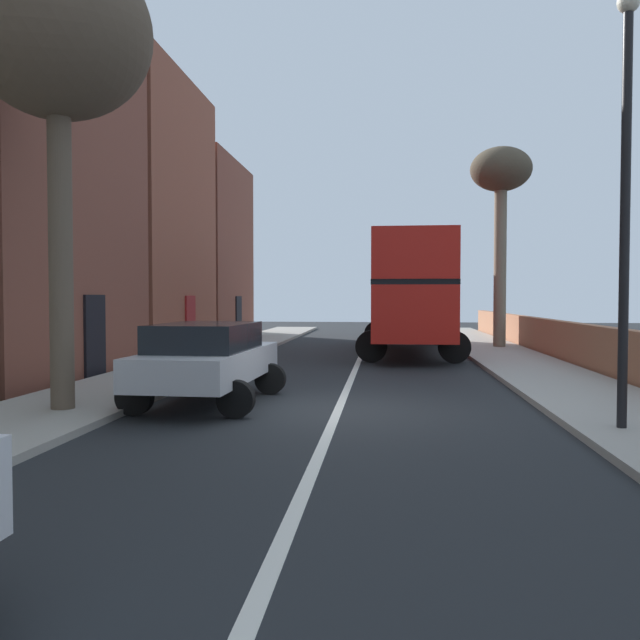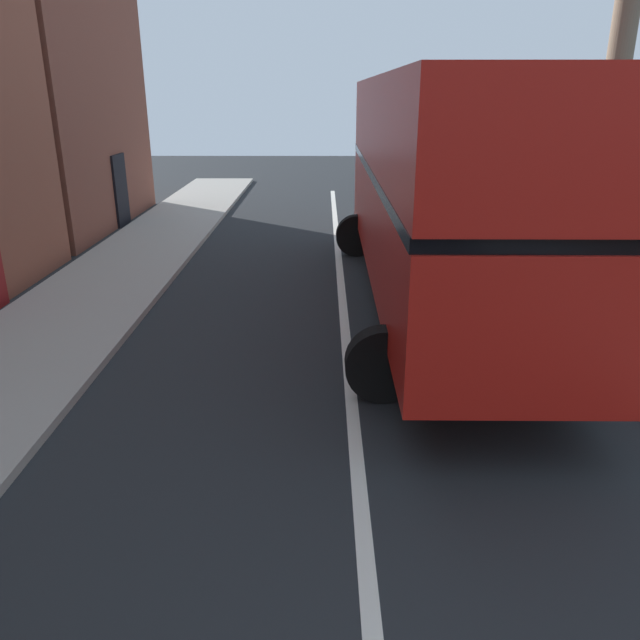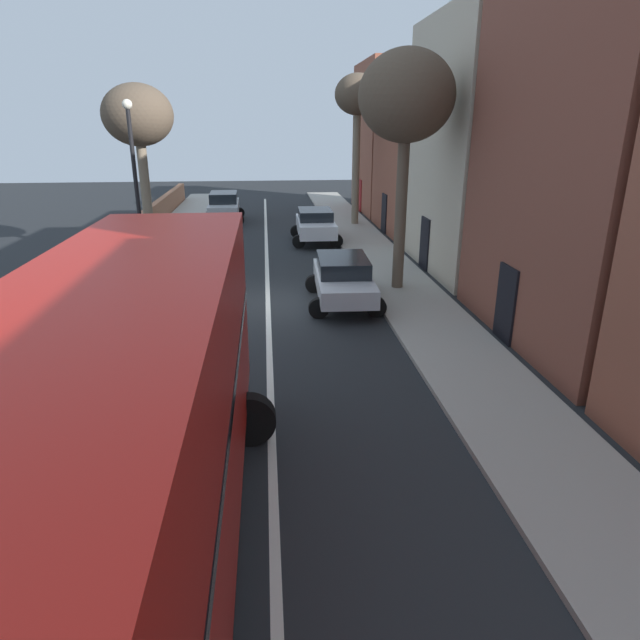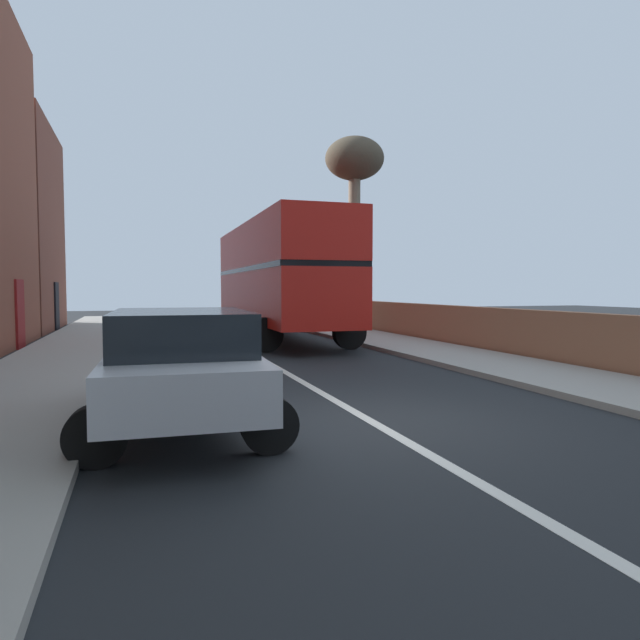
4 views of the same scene
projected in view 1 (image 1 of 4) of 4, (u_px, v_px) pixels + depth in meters
ground_plane at (338, 409)px, 11.67m from camera, size 84.00×84.00×0.00m
road_centre_line at (338, 409)px, 11.67m from camera, size 0.16×54.00×0.01m
sidewalk_left at (80, 402)px, 12.16m from camera, size 2.60×60.00×0.12m
sidewalk_right at (620, 411)px, 11.17m from camera, size 2.60×60.00×0.12m
double_decker_bus at (409, 289)px, 23.78m from camera, size 3.59×11.31×4.06m
parked_car_silver_left_0 at (208, 357)px, 12.19m from camera, size 2.53×4.46×1.55m
street_tree_left_2 at (58, 37)px, 10.86m from camera, size 3.14×3.14×7.87m
street_tree_right_3 at (501, 182)px, 24.92m from camera, size 2.35×2.35×7.73m
lamppost_right at (626, 175)px, 9.31m from camera, size 0.32×0.32×6.31m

